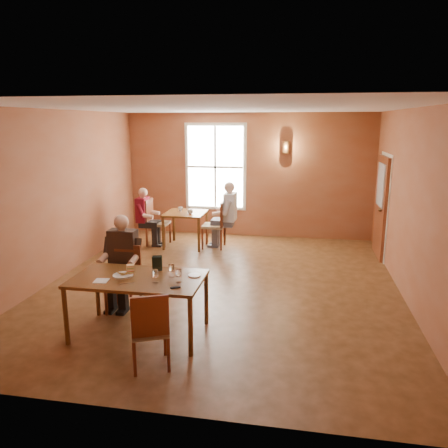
% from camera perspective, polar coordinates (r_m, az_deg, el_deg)
% --- Properties ---
extents(ground, '(6.00, 7.00, 0.01)m').
position_cam_1_polar(ground, '(7.71, -0.27, -7.96)').
color(ground, brown).
rests_on(ground, ground).
extents(wall_back, '(6.00, 0.04, 3.00)m').
position_cam_1_polar(wall_back, '(10.72, 3.15, 6.33)').
color(wall_back, brown).
rests_on(wall_back, ground).
extents(wall_front, '(6.00, 0.04, 3.00)m').
position_cam_1_polar(wall_front, '(4.01, -9.47, -5.68)').
color(wall_front, brown).
rests_on(wall_front, ground).
extents(wall_left, '(0.04, 7.00, 3.00)m').
position_cam_1_polar(wall_left, '(8.38, -20.94, 3.52)').
color(wall_left, brown).
rests_on(wall_left, ground).
extents(wall_right, '(0.04, 7.00, 3.00)m').
position_cam_1_polar(wall_right, '(7.38, 23.31, 2.10)').
color(wall_right, brown).
rests_on(wall_right, ground).
extents(ceiling, '(6.00, 7.00, 0.04)m').
position_cam_1_polar(ceiling, '(7.19, -0.29, 14.94)').
color(ceiling, white).
rests_on(ceiling, wall_back).
extents(window, '(1.36, 0.10, 1.96)m').
position_cam_1_polar(window, '(10.78, -1.13, 7.46)').
color(window, white).
rests_on(window, wall_back).
extents(door, '(0.12, 1.04, 2.10)m').
position_cam_1_polar(door, '(9.66, 19.77, 2.10)').
color(door, maroon).
rests_on(door, ground).
extents(wall_sconce, '(0.16, 0.16, 0.28)m').
position_cam_1_polar(wall_sconce, '(10.49, 8.09, 9.91)').
color(wall_sconce, brown).
rests_on(wall_sconce, wall_back).
extents(main_table, '(1.71, 0.96, 0.80)m').
position_cam_1_polar(main_table, '(6.00, -11.00, -10.45)').
color(main_table, brown).
rests_on(main_table, ground).
extents(chair_diner_main, '(0.43, 0.43, 0.98)m').
position_cam_1_polar(chair_diner_main, '(6.71, -13.05, -7.16)').
color(chair_diner_main, brown).
rests_on(chair_diner_main, ground).
extents(diner_main, '(0.55, 0.55, 1.37)m').
position_cam_1_polar(diner_main, '(6.62, -13.24, -5.63)').
color(diner_main, '#453126').
rests_on(diner_main, ground).
extents(chair_empty, '(0.55, 0.55, 0.94)m').
position_cam_1_polar(chair_empty, '(5.22, -9.70, -13.28)').
color(chair_empty, '#562412').
rests_on(chair_empty, ground).
extents(plate_food, '(0.33, 0.33, 0.03)m').
position_cam_1_polar(plate_food, '(5.95, -13.06, -6.46)').
color(plate_food, silver).
rests_on(plate_food, main_table).
extents(sandwich, '(0.12, 0.12, 0.11)m').
position_cam_1_polar(sandwich, '(5.98, -12.13, -5.91)').
color(sandwich, tan).
rests_on(sandwich, main_table).
extents(goblet_a, '(0.08, 0.08, 0.19)m').
position_cam_1_polar(goblet_a, '(5.75, -6.88, -6.07)').
color(goblet_a, white).
rests_on(goblet_a, main_table).
extents(goblet_b, '(0.09, 0.09, 0.19)m').
position_cam_1_polar(goblet_b, '(5.56, -5.95, -6.71)').
color(goblet_b, white).
rests_on(goblet_b, main_table).
extents(goblet_c, '(0.09, 0.09, 0.19)m').
position_cam_1_polar(goblet_c, '(5.58, -8.99, -6.72)').
color(goblet_c, white).
rests_on(goblet_c, main_table).
extents(menu_stand, '(0.14, 0.10, 0.21)m').
position_cam_1_polar(menu_stand, '(6.03, -8.71, -5.11)').
color(menu_stand, black).
rests_on(menu_stand, main_table).
extents(knife, '(0.18, 0.12, 0.00)m').
position_cam_1_polar(knife, '(5.67, -12.63, -7.60)').
color(knife, silver).
rests_on(knife, main_table).
extents(napkin, '(0.20, 0.20, 0.01)m').
position_cam_1_polar(napkin, '(5.84, -15.74, -7.14)').
color(napkin, white).
rests_on(napkin, main_table).
extents(side_plate, '(0.21, 0.21, 0.01)m').
position_cam_1_polar(side_plate, '(5.82, -3.89, -6.69)').
color(side_plate, white).
rests_on(side_plate, main_table).
extents(sunglasses, '(0.12, 0.10, 0.01)m').
position_cam_1_polar(sunglasses, '(5.43, -6.37, -8.23)').
color(sunglasses, black).
rests_on(sunglasses, main_table).
extents(second_table, '(0.89, 0.89, 0.78)m').
position_cam_1_polar(second_table, '(9.98, -5.02, -0.69)').
color(second_table, brown).
rests_on(second_table, ground).
extents(chair_diner_white, '(0.47, 0.47, 1.06)m').
position_cam_1_polar(chair_diner_white, '(9.80, -1.36, -0.07)').
color(chair_diner_white, '#50250F').
rests_on(chair_diner_white, ground).
extents(diner_white, '(0.57, 0.57, 1.44)m').
position_cam_1_polar(diner_white, '(9.75, -1.20, 1.00)').
color(diner_white, silver).
rests_on(diner_white, ground).
extents(chair_diner_maroon, '(0.47, 0.47, 1.06)m').
position_cam_1_polar(chair_diner_maroon, '(10.14, -8.58, 0.23)').
color(chair_diner_maroon, brown).
rests_on(chair_diner_maroon, ground).
extents(diner_maroon, '(0.52, 0.52, 1.29)m').
position_cam_1_polar(diner_maroon, '(10.12, -8.77, 0.87)').
color(diner_maroon, maroon).
rests_on(diner_maroon, ground).
extents(cup_a, '(0.13, 0.13, 0.10)m').
position_cam_1_polar(cup_a, '(9.73, -4.43, 1.61)').
color(cup_a, white).
rests_on(cup_a, second_table).
extents(cup_b, '(0.13, 0.13, 0.10)m').
position_cam_1_polar(cup_b, '(10.05, -5.73, 1.96)').
color(cup_b, white).
rests_on(cup_b, second_table).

